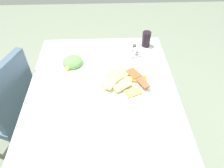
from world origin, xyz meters
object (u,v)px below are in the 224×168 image
at_px(soda_can, 146,39).
at_px(paper_napkin, 163,134).
at_px(salad_plate_greens, 73,63).
at_px(dining_table, 103,98).
at_px(spoon, 159,134).
at_px(pide_platter, 126,82).
at_px(fork, 166,134).
at_px(dining_chair, 8,104).
at_px(condiment_caddy, 134,52).

distance_m(soda_can, paper_napkin, 0.82).
xyz_separation_m(salad_plate_greens, soda_can, (0.22, -0.56, 0.04)).
relative_size(dining_table, spoon, 6.34).
xyz_separation_m(pide_platter, soda_can, (0.43, -0.19, 0.05)).
distance_m(salad_plate_greens, spoon, 0.79).
height_order(paper_napkin, fork, fork).
bearing_deg(fork, salad_plate_greens, 41.33).
bearing_deg(dining_table, dining_chair, 82.87).
xyz_separation_m(dining_chair, spoon, (-0.43, -1.01, 0.23)).
relative_size(salad_plate_greens, spoon, 1.10).
distance_m(pide_platter, salad_plate_greens, 0.42).
height_order(fork, spoon, same).
bearing_deg(pide_platter, spoon, -160.05).
xyz_separation_m(paper_napkin, condiment_caddy, (0.71, 0.07, 0.02)).
bearing_deg(pide_platter, dining_chair, 87.67).
height_order(dining_table, dining_chair, dining_chair).
distance_m(pide_platter, paper_napkin, 0.43).
xyz_separation_m(soda_can, fork, (-0.82, 0.02, -0.06)).
height_order(soda_can, fork, soda_can).
relative_size(salad_plate_greens, condiment_caddy, 1.82).
bearing_deg(condiment_caddy, dining_chair, 106.09).
height_order(dining_chair, condiment_caddy, dining_chair).
bearing_deg(salad_plate_greens, pide_platter, -118.59).
xyz_separation_m(paper_napkin, spoon, (0.00, 0.02, 0.00)).
distance_m(paper_napkin, spoon, 0.02).
distance_m(dining_table, dining_chair, 0.73).
height_order(soda_can, paper_napkin, soda_can).
relative_size(dining_table, paper_napkin, 7.61).
bearing_deg(pide_platter, fork, -155.57).
height_order(soda_can, spoon, soda_can).
relative_size(soda_can, fork, 0.73).
xyz_separation_m(paper_napkin, fork, (0.00, -0.02, 0.00)).
bearing_deg(salad_plate_greens, soda_can, -68.36).
bearing_deg(dining_chair, fork, -112.29).
bearing_deg(salad_plate_greens, paper_napkin, -138.31).
height_order(dining_table, salad_plate_greens, salad_plate_greens).
height_order(dining_chair, pide_platter, dining_chair).
relative_size(dining_table, salad_plate_greens, 5.77).
bearing_deg(salad_plate_greens, spoon, -139.29).
height_order(dining_table, condiment_caddy, condiment_caddy).
bearing_deg(condiment_caddy, paper_napkin, -174.28).
height_order(pide_platter, paper_napkin, pide_platter).
relative_size(soda_can, spoon, 0.66).
height_order(dining_table, paper_napkin, paper_napkin).
height_order(pide_platter, spoon, pide_platter).
bearing_deg(pide_platter, dining_table, 108.76).
bearing_deg(pide_platter, condiment_caddy, -16.14).
relative_size(fork, condiment_caddy, 1.50).
distance_m(spoon, condiment_caddy, 0.71).
bearing_deg(dining_chair, paper_napkin, -112.64).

